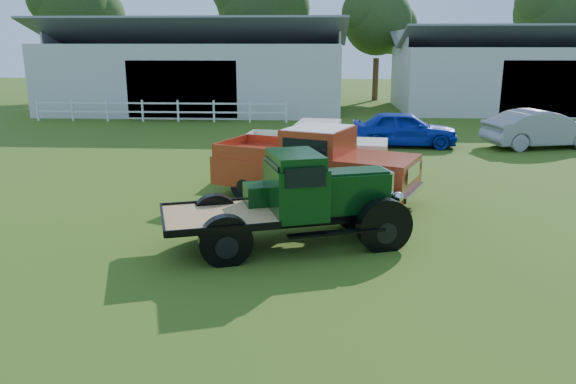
# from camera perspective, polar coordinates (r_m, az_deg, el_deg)

# --- Properties ---
(ground) EXTENTS (120.00, 120.00, 0.00)m
(ground) POSITION_cam_1_polar(r_m,az_deg,el_deg) (11.55, -1.35, -6.56)
(ground) COLOR #3B6013
(shed_left) EXTENTS (18.80, 10.20, 5.60)m
(shed_left) POSITION_cam_1_polar(r_m,az_deg,el_deg) (37.58, -9.00, 12.52)
(shed_left) COLOR #B2B1A4
(shed_left) RESTS_ON ground
(shed_right) EXTENTS (16.80, 9.20, 5.20)m
(shed_right) POSITION_cam_1_polar(r_m,az_deg,el_deg) (39.96, 22.97, 11.39)
(shed_right) COLOR #B2B1A4
(shed_right) RESTS_ON ground
(fence_rail) EXTENTS (14.20, 0.16, 1.20)m
(fence_rail) POSITION_cam_1_polar(r_m,az_deg,el_deg) (32.18, -12.85, 8.03)
(fence_rail) COLOR white
(fence_rail) RESTS_ON ground
(tree_a) EXTENTS (6.30, 6.30, 10.50)m
(tree_a) POSITION_cam_1_polar(r_m,az_deg,el_deg) (47.64, -20.77, 15.17)
(tree_a) COLOR #1E3512
(tree_a) RESTS_ON ground
(tree_b) EXTENTS (6.90, 6.90, 11.50)m
(tree_b) POSITION_cam_1_polar(r_m,az_deg,el_deg) (45.01, -3.02, 16.79)
(tree_b) COLOR #1E3512
(tree_b) RESTS_ON ground
(tree_c) EXTENTS (5.40, 5.40, 9.00)m
(tree_c) POSITION_cam_1_polar(r_m,az_deg,el_deg) (43.91, 9.03, 15.05)
(tree_c) COLOR #1E3512
(tree_c) RESTS_ON ground
(tree_d) EXTENTS (6.00, 6.00, 10.00)m
(tree_d) POSITION_cam_1_polar(r_m,az_deg,el_deg) (47.88, 25.13, 14.44)
(tree_d) COLOR #1E3512
(tree_d) RESTS_ON ground
(vintage_flatbed) EXTENTS (5.47, 3.48, 2.02)m
(vintage_flatbed) POSITION_cam_1_polar(r_m,az_deg,el_deg) (11.90, 0.27, -0.78)
(vintage_flatbed) COLOR #0A3410
(vintage_flatbed) RESTS_ON ground
(red_pickup) EXTENTS (6.06, 4.16, 2.06)m
(red_pickup) POSITION_cam_1_polar(r_m,az_deg,el_deg) (15.42, 2.71, 2.91)
(red_pickup) COLOR #AB341A
(red_pickup) RESTS_ON ground
(white_pickup) EXTENTS (5.00, 2.46, 1.76)m
(white_pickup) POSITION_cam_1_polar(r_m,az_deg,el_deg) (18.32, 2.79, 4.35)
(white_pickup) COLOR beige
(white_pickup) RESTS_ON ground
(misc_car_blue) EXTENTS (4.46, 1.97, 1.49)m
(misc_car_blue) POSITION_cam_1_polar(r_m,az_deg,el_deg) (24.24, 11.73, 6.31)
(misc_car_blue) COLOR #0E2AA9
(misc_car_blue) RESTS_ON ground
(misc_car_grey) EXTENTS (5.01, 2.79, 1.56)m
(misc_car_grey) POSITION_cam_1_polar(r_m,az_deg,el_deg) (25.68, 24.37, 5.85)
(misc_car_grey) COLOR gray
(misc_car_grey) RESTS_ON ground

